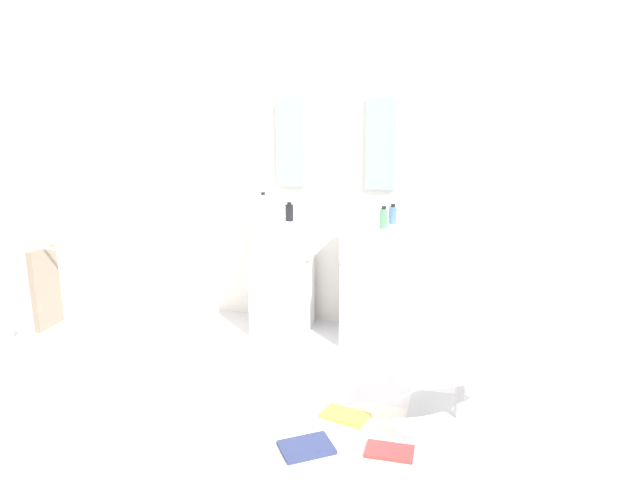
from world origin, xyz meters
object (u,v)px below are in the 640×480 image
at_px(pedestal_sink_left, 282,270).
at_px(magazine_navy, 307,447).
at_px(soap_bottle_green, 384,218).
at_px(soap_bottle_black, 289,212).
at_px(towel_rack, 42,291).
at_px(soap_bottle_blue, 393,215).
at_px(lounge_chair, 461,369).
at_px(coffee_mug, 400,430).
at_px(magazine_ochre, 345,416).
at_px(magazine_red, 390,451).
at_px(pedestal_sink_right, 372,277).
at_px(soap_bottle_clear, 263,205).

height_order(pedestal_sink_left, magazine_navy, pedestal_sink_left).
bearing_deg(soap_bottle_green, soap_bottle_black, 174.54).
xyz_separation_m(towel_rack, soap_bottle_blue, (1.97, 1.21, 0.33)).
bearing_deg(lounge_chair, coffee_mug, -144.66).
bearing_deg(magazine_ochre, magazine_navy, -96.00).
bearing_deg(soap_bottle_black, magazine_red, -54.80).
distance_m(pedestal_sink_left, magazine_red, 1.79).
xyz_separation_m(magazine_navy, soap_bottle_blue, (0.22, 1.49, 0.94)).
distance_m(pedestal_sink_right, soap_bottle_green, 0.51).
distance_m(magazine_navy, soap_bottle_green, 1.64).
distance_m(magazine_red, soap_bottle_blue, 1.71).
height_order(magazine_red, soap_bottle_black, soap_bottle_black).
xyz_separation_m(towel_rack, magazine_red, (2.17, -0.21, -0.61)).
relative_size(towel_rack, magazine_ochre, 3.68).
relative_size(pedestal_sink_left, magazine_ochre, 3.85).
bearing_deg(magazine_ochre, soap_bottle_black, 136.14).
distance_m(pedestal_sink_left, towel_rack, 1.66).
distance_m(magazine_navy, soap_bottle_clear, 1.96).
bearing_deg(soap_bottle_green, soap_bottle_blue, 75.64).
xyz_separation_m(magazine_red, soap_bottle_green, (-0.24, 1.26, 0.94)).
relative_size(pedestal_sink_left, towel_rack, 1.05).
bearing_deg(soap_bottle_blue, soap_bottle_green, -104.36).
xyz_separation_m(pedestal_sink_right, soap_bottle_blue, (0.13, 0.02, 0.47)).
xyz_separation_m(towel_rack, soap_bottle_black, (1.24, 1.11, 0.33)).
bearing_deg(coffee_mug, pedestal_sink_right, 106.41).
height_order(pedestal_sink_right, coffee_mug, pedestal_sink_right).
height_order(towel_rack, magazine_navy, towel_rack).
bearing_deg(soap_bottle_clear, pedestal_sink_left, -20.85).
bearing_deg(magazine_navy, towel_rack, 136.05).
distance_m(magazine_ochre, soap_bottle_black, 1.55).
xyz_separation_m(soap_bottle_blue, soap_bottle_green, (-0.04, -0.16, 0.01)).
xyz_separation_m(pedestal_sink_right, soap_bottle_green, (0.09, -0.14, 0.48)).
bearing_deg(soap_bottle_green, pedestal_sink_left, 169.66).
relative_size(magazine_navy, soap_bottle_green, 1.73).
relative_size(magazine_ochre, soap_bottle_blue, 1.84).
height_order(pedestal_sink_right, magazine_ochre, pedestal_sink_right).
distance_m(lounge_chair, soap_bottle_blue, 1.33).
distance_m(towel_rack, magazine_ochre, 1.98).
distance_m(magazine_red, soap_bottle_green, 1.59).
relative_size(magazine_ochre, magazine_navy, 0.97).
relative_size(magazine_red, soap_bottle_green, 1.60).
bearing_deg(soap_bottle_black, towel_rack, -138.11).
relative_size(coffee_mug, soap_bottle_clear, 0.56).
bearing_deg(magazine_navy, soap_bottle_clear, 81.67).
relative_size(pedestal_sink_right, magazine_ochre, 3.85).
xyz_separation_m(towel_rack, coffee_mug, (2.21, -0.06, -0.57)).
relative_size(pedestal_sink_left, pedestal_sink_right, 1.00).
bearing_deg(magazine_red, soap_bottle_black, 124.64).
height_order(magazine_navy, soap_bottle_green, soap_bottle_green).
bearing_deg(pedestal_sink_left, soap_bottle_blue, 1.34).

